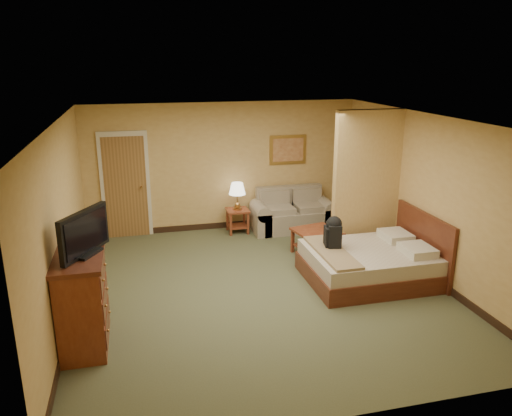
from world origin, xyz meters
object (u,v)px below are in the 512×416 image
object	(u,v)px
loveseat	(293,216)
bed	(372,263)
coffee_table	(317,237)
dresser	(83,300)

from	to	relation	value
loveseat	bed	size ratio (longest dim) A/B	0.87
coffee_table	dresser	xyz separation A→B (m)	(-3.81, -2.08, 0.26)
loveseat	bed	bearing A→B (deg)	-80.14
coffee_table	dresser	world-z (taller)	dresser
loveseat	coffee_table	world-z (taller)	loveseat
dresser	bed	distance (m)	4.40
dresser	coffee_table	bearing A→B (deg)	28.64
loveseat	coffee_table	distance (m)	1.48
coffee_table	bed	size ratio (longest dim) A/B	0.45
loveseat	bed	world-z (taller)	bed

